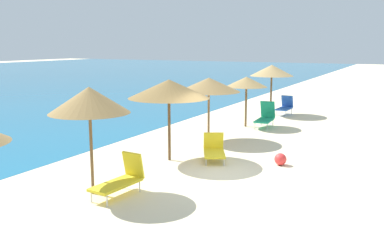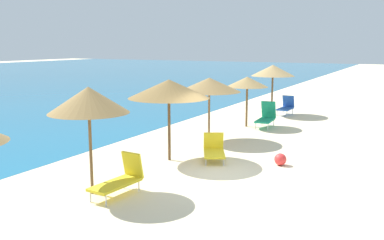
{
  "view_description": "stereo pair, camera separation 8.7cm",
  "coord_description": "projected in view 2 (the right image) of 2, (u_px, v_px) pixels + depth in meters",
  "views": [
    {
      "loc": [
        -11.37,
        -4.97,
        3.85
      ],
      "look_at": [
        1.47,
        1.65,
        1.31
      ],
      "focal_mm": 40.37,
      "sensor_mm": 36.0,
      "label": 1
    },
    {
      "loc": [
        -11.33,
        -5.05,
        3.85
      ],
      "look_at": [
        1.47,
        1.65,
        1.31
      ],
      "focal_mm": 40.37,
      "sensor_mm": 36.0,
      "label": 2
    }
  ],
  "objects": [
    {
      "name": "lounge_chair_2",
      "position": [
        120.0,
        179.0,
        11.13
      ],
      "size": [
        1.56,
        0.75,
        1.04
      ],
      "rotation": [
        0.0,
        0.0,
        1.48
      ],
      "color": "yellow",
      "rests_on": "ground_plane"
    },
    {
      "name": "ground_plane",
      "position": [
        218.0,
        175.0,
        12.86
      ],
      "size": [
        160.0,
        160.0,
        0.0
      ],
      "primitive_type": "plane",
      "color": "beige"
    },
    {
      "name": "lounge_chair_1",
      "position": [
        266.0,
        117.0,
        20.23
      ],
      "size": [
        1.55,
        0.78,
        1.2
      ],
      "rotation": [
        0.0,
        0.0,
        1.64
      ],
      "color": "#199972",
      "rests_on": "ground_plane"
    },
    {
      "name": "beach_ball",
      "position": [
        280.0,
        159.0,
        13.89
      ],
      "size": [
        0.39,
        0.39,
        0.39
      ],
      "primitive_type": "sphere",
      "color": "red",
      "rests_on": "ground_plane"
    },
    {
      "name": "beach_umbrella_3",
      "position": [
        169.0,
        89.0,
        14.15
      ],
      "size": [
        2.7,
        2.7,
        2.72
      ],
      "color": "brown",
      "rests_on": "ground_plane"
    },
    {
      "name": "lounge_chair_0",
      "position": [
        286.0,
        107.0,
        23.82
      ],
      "size": [
        1.33,
        0.68,
        1.04
      ],
      "rotation": [
        0.0,
        0.0,
        1.54
      ],
      "color": "blue",
      "rests_on": "ground_plane"
    },
    {
      "name": "beach_umbrella_6",
      "position": [
        273.0,
        71.0,
        23.56
      ],
      "size": [
        2.36,
        2.36,
        2.75
      ],
      "color": "brown",
      "rests_on": "ground_plane"
    },
    {
      "name": "beach_umbrella_4",
      "position": [
        209.0,
        85.0,
        17.14
      ],
      "size": [
        2.51,
        2.51,
        2.55
      ],
      "color": "brown",
      "rests_on": "ground_plane"
    },
    {
      "name": "beach_umbrella_2",
      "position": [
        89.0,
        100.0,
        10.87
      ],
      "size": [
        2.06,
        2.06,
        2.81
      ],
      "color": "brown",
      "rests_on": "ground_plane"
    },
    {
      "name": "beach_umbrella_5",
      "position": [
        247.0,
        82.0,
        20.14
      ],
      "size": [
        1.96,
        1.96,
        2.36
      ],
      "color": "brown",
      "rests_on": "ground_plane"
    },
    {
      "name": "lounge_chair_3",
      "position": [
        214.0,
        150.0,
        14.47
      ],
      "size": [
        1.49,
        1.21,
        0.88
      ],
      "rotation": [
        0.0,
        0.0,
        2.05
      ],
      "color": "yellow",
      "rests_on": "ground_plane"
    }
  ]
}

